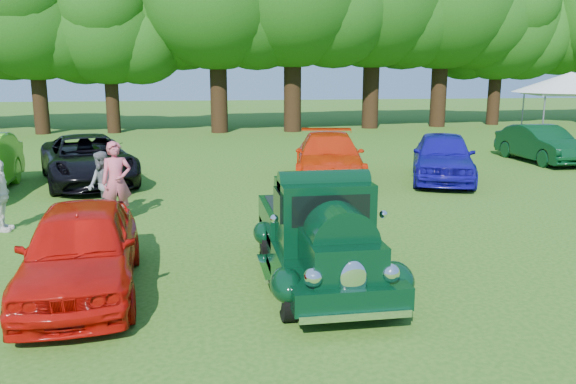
{
  "coord_description": "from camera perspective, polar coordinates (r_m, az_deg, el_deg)",
  "views": [
    {
      "loc": [
        -1.04,
        -8.89,
        3.28
      ],
      "look_at": [
        0.57,
        1.22,
        1.1
      ],
      "focal_mm": 35.0,
      "sensor_mm": 36.0,
      "label": 1
    }
  ],
  "objects": [
    {
      "name": "ground",
      "position": [
        9.53,
        -2.25,
        -8.12
      ],
      "size": [
        120.0,
        120.0,
        0.0
      ],
      "primitive_type": "plane",
      "color": "#295313",
      "rests_on": "ground"
    },
    {
      "name": "hero_pickup",
      "position": [
        8.99,
        3.3,
        -4.52
      ],
      "size": [
        1.99,
        4.26,
        1.67
      ],
      "color": "black",
      "rests_on": "ground"
    },
    {
      "name": "red_convertible",
      "position": [
        9.02,
        -20.27,
        -5.46
      ],
      "size": [
        1.93,
        4.13,
        1.37
      ],
      "primitive_type": "imported",
      "rotation": [
        0.0,
        0.0,
        0.08
      ],
      "color": "#B30D07",
      "rests_on": "ground"
    },
    {
      "name": "back_car_black",
      "position": [
        17.91,
        -19.69,
        3.13
      ],
      "size": [
        3.84,
        5.7,
        1.45
      ],
      "primitive_type": "imported",
      "rotation": [
        0.0,
        0.0,
        0.3
      ],
      "color": "black",
      "rests_on": "ground"
    },
    {
      "name": "back_car_orange",
      "position": [
        17.3,
        4.19,
        3.52
      ],
      "size": [
        2.93,
        5.31,
        1.46
      ],
      "primitive_type": "imported",
      "rotation": [
        0.0,
        0.0,
        -0.18
      ],
      "color": "red",
      "rests_on": "ground"
    },
    {
      "name": "back_car_blue",
      "position": [
        17.93,
        15.46,
        3.51
      ],
      "size": [
        3.28,
        4.78,
        1.51
      ],
      "primitive_type": "imported",
      "rotation": [
        0.0,
        0.0,
        -0.37
      ],
      "color": "#110C8B",
      "rests_on": "ground"
    },
    {
      "name": "back_car_green",
      "position": [
        23.0,
        24.31,
        4.48
      ],
      "size": [
        1.51,
        4.16,
        1.36
      ],
      "primitive_type": "imported",
      "rotation": [
        0.0,
        0.0,
        0.02
      ],
      "color": "black",
      "rests_on": "ground"
    },
    {
      "name": "spectator_pink",
      "position": [
        13.05,
        -17.02,
        1.0
      ],
      "size": [
        0.74,
        0.58,
        1.8
      ],
      "primitive_type": "imported",
      "rotation": [
        0.0,
        0.0,
        0.25
      ],
      "color": "#BF4E61",
      "rests_on": "ground"
    },
    {
      "name": "spectator_grey",
      "position": [
        13.48,
        -18.34,
        0.68
      ],
      "size": [
        0.89,
        0.94,
        1.54
      ],
      "primitive_type": "imported",
      "rotation": [
        0.0,
        0.0,
        -1.01
      ],
      "color": "slate",
      "rests_on": "ground"
    },
    {
      "name": "spectator_white",
      "position": [
        13.15,
        -27.22,
        -0.35
      ],
      "size": [
        0.39,
        0.9,
        1.53
      ],
      "primitive_type": "imported",
      "rotation": [
        0.0,
        0.0,
        1.55
      ],
      "color": "white",
      "rests_on": "ground"
    },
    {
      "name": "canopy_tent",
      "position": [
        25.52,
        26.77,
        9.87
      ],
      "size": [
        5.44,
        5.44,
        3.31
      ],
      "rotation": [
        0.0,
        0.0,
        -0.27
      ],
      "color": "silver",
      "rests_on": "ground"
    },
    {
      "name": "tree_line",
      "position": [
        33.0,
        -5.24,
        18.85
      ],
      "size": [
        65.38,
        11.14,
        12.41
      ],
      "color": "#322010",
      "rests_on": "ground"
    }
  ]
}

